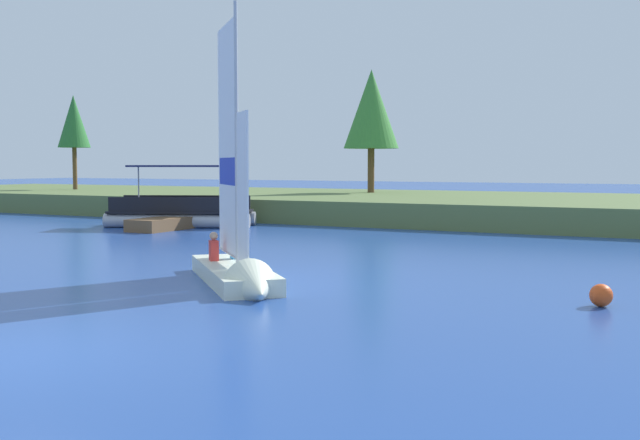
# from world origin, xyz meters

# --- Properties ---
(ground_plane) EXTENTS (200.00, 200.00, 0.00)m
(ground_plane) POSITION_xyz_m (0.00, 0.00, 0.00)
(ground_plane) COLOR #234793
(shore_bank) EXTENTS (80.00, 15.33, 1.07)m
(shore_bank) POSITION_xyz_m (0.00, 29.31, 0.53)
(shore_bank) COLOR #5B703D
(shore_bank) RESTS_ON ground
(shoreline_tree_left) EXTENTS (2.02, 2.02, 5.97)m
(shoreline_tree_left) POSITION_xyz_m (-26.93, 28.38, 5.34)
(shoreline_tree_left) COLOR brown
(shoreline_tree_left) RESTS_ON shore_bank
(shoreline_tree_midleft) EXTENTS (3.11, 3.11, 6.91)m
(shoreline_tree_midleft) POSITION_xyz_m (-8.01, 31.92, 5.74)
(shoreline_tree_midleft) COLOR brown
(shoreline_tree_midleft) RESTS_ON shore_bank
(wooden_dock) EXTENTS (1.41, 6.72, 0.50)m
(wooden_dock) POSITION_xyz_m (-10.93, 18.79, 0.25)
(wooden_dock) COLOR brown
(wooden_dock) RESTS_ON ground
(sailboat) EXTENTS (4.45, 4.53, 6.59)m
(sailboat) POSITION_xyz_m (-0.33, 6.30, 0.55)
(sailboat) COLOR silver
(sailboat) RESTS_ON ground
(pontoon_boat) EXTENTS (6.54, 4.40, 2.64)m
(pontoon_boat) POSITION_xyz_m (-11.31, 18.73, 0.65)
(pontoon_boat) COLOR #B2B2B7
(pontoon_boat) RESTS_ON ground
(channel_buoy) EXTENTS (0.43, 0.43, 0.43)m
(channel_buoy) POSITION_xyz_m (6.97, 7.47, 0.22)
(channel_buoy) COLOR #E54C19
(channel_buoy) RESTS_ON ground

